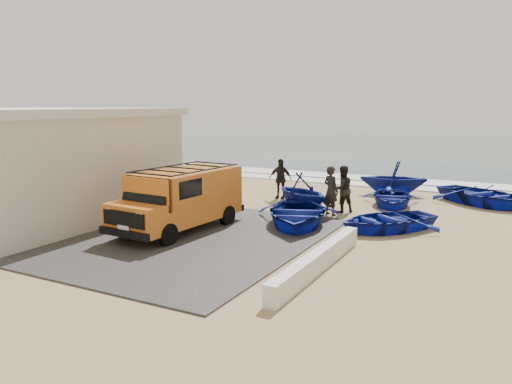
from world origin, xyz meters
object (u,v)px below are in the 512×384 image
at_px(boat_near_right, 386,220).
at_px(boat_far_left, 393,178).
at_px(boat_mid_left, 302,192).
at_px(fisherman_back, 280,179).
at_px(fisherman_front, 331,191).
at_px(fisherman_middle, 342,189).
at_px(van, 181,197).
at_px(boat_mid_right, 392,198).
at_px(boat_near_left, 297,213).
at_px(parapet, 318,261).
at_px(boat_far_right, 483,195).
at_px(building, 33,163).

bearing_deg(boat_near_right, boat_far_left, 139.42).
distance_m(boat_mid_left, fisherman_back, 2.88).
height_order(fisherman_front, fisherman_middle, fisherman_front).
xyz_separation_m(van, fisherman_back, (0.50, 7.19, -0.25)).
bearing_deg(fisherman_back, boat_far_left, 32.03).
bearing_deg(boat_far_left, fisherman_back, -65.75).
height_order(boat_mid_left, boat_mid_right, boat_mid_left).
bearing_deg(boat_mid_left, boat_near_left, -129.96).
height_order(boat_mid_right, fisherman_front, fisherman_front).
relative_size(parapet, boat_far_left, 1.87).
xyz_separation_m(boat_mid_right, boat_far_right, (3.58, 2.10, 0.09)).
xyz_separation_m(van, fisherman_middle, (4.09, 5.61, -0.23)).
distance_m(fisherman_front, fisherman_back, 4.05).
bearing_deg(boat_mid_left, fisherman_middle, -41.05).
bearing_deg(boat_near_right, boat_mid_right, 139.08).
height_order(boat_near_left, fisherman_front, fisherman_front).
bearing_deg(boat_far_right, fisherman_back, 144.55).
distance_m(building, fisherman_back, 10.78).
distance_m(building, boat_far_right, 19.25).
height_order(boat_mid_left, fisherman_front, fisherman_front).
bearing_deg(boat_mid_right, building, -158.40).
height_order(van, boat_mid_right, van).
relative_size(building, van, 1.75).
height_order(van, boat_far_right, van).
height_order(building, van, building).
height_order(boat_near_right, boat_mid_left, boat_mid_left).
relative_size(van, fisherman_back, 2.79).
bearing_deg(fisherman_front, van, 76.43).
xyz_separation_m(boat_mid_left, boat_far_right, (6.71, 4.95, -0.36)).
xyz_separation_m(parapet, fisherman_front, (-2.05, 6.73, 0.73)).
relative_size(parapet, boat_near_right, 1.59).
xyz_separation_m(building, boat_far_left, (11.64, 11.53, -1.32)).
bearing_deg(fisherman_back, boat_mid_left, -52.26).
distance_m(boat_near_left, boat_mid_right, 5.79).
relative_size(van, fisherman_middle, 2.73).
distance_m(boat_mid_right, fisherman_front, 3.58).
xyz_separation_m(boat_near_left, fisherman_middle, (0.76, 2.98, 0.51)).
height_order(boat_near_right, fisherman_middle, fisherman_middle).
xyz_separation_m(boat_far_right, fisherman_front, (-5.34, -5.14, 0.55)).
bearing_deg(fisherman_middle, boat_mid_right, -170.59).
relative_size(boat_far_left, fisherman_middle, 1.64).
bearing_deg(fisherman_middle, boat_far_left, -148.16).
bearing_deg(fisherman_middle, parapet, 56.14).
relative_size(parapet, boat_mid_right, 1.68).
bearing_deg(boat_near_right, van, -114.02).
distance_m(parapet, boat_far_left, 12.57).
distance_m(fisherman_front, fisherman_middle, 0.75).
height_order(boat_near_left, boat_near_right, boat_near_left).
height_order(van, boat_near_left, van).
bearing_deg(building, van, 7.15).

